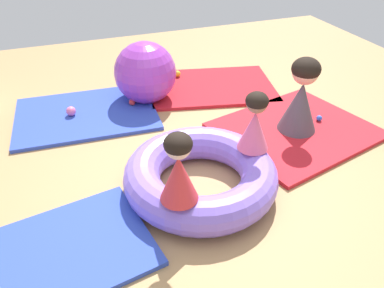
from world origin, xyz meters
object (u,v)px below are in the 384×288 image
adult_seated (301,96)px  exercise_ball_large (145,73)px  inflatable_cushion (201,175)px  play_ball_red (132,102)px  child_in_red (179,169)px  child_in_pink (255,122)px  play_ball_blue (319,118)px  play_ball_yellow (177,74)px  play_ball_pink (71,111)px

adult_seated → exercise_ball_large: bearing=-179.6°
inflatable_cushion → play_ball_red: inflatable_cushion is taller
play_ball_red → exercise_ball_large: bearing=31.3°
adult_seated → child_in_red: bearing=-106.4°
child_in_pink → play_ball_red: 1.77m
inflatable_cushion → play_ball_blue: bearing=19.7°
play_ball_red → play_ball_blue: (1.77, -1.03, -0.01)m
inflatable_cushion → adult_seated: size_ratio=1.65×
play_ball_yellow → exercise_ball_large: 0.74m
exercise_ball_large → adult_seated: bearing=-44.0°
child_in_pink → play_ball_pink: child_in_pink is taller
play_ball_blue → play_ball_yellow: bearing=123.0°
child_in_pink → adult_seated: (0.78, 0.48, -0.13)m
play_ball_yellow → play_ball_blue: 1.91m
inflatable_cushion → play_ball_pink: size_ratio=12.32×
child_in_pink → play_ball_blue: child_in_pink is taller
inflatable_cushion → play_ball_red: (-0.21, 1.59, -0.07)m
child_in_red → play_ball_pink: (-0.58, 1.95, -0.46)m
child_in_red → child_in_pink: size_ratio=1.04×
adult_seated → play_ball_yellow: (-0.73, 1.66, -0.33)m
play_ball_yellow → exercise_ball_large: exercise_ball_large is taller
child_in_red → adult_seated: child_in_red is taller
play_ball_pink → adult_seated: bearing=-26.9°
inflatable_cushion → play_ball_red: bearing=97.4°
exercise_ball_large → play_ball_pink: bearing=-171.6°
play_ball_yellow → play_ball_pink: size_ratio=0.78×
child_in_pink → exercise_ball_large: child_in_pink is taller
child_in_pink → play_ball_red: (-0.68, 1.57, -0.47)m
child_in_red → inflatable_cushion: bearing=-123.1°
play_ball_blue → exercise_ball_large: size_ratio=0.09×
play_ball_red → play_ball_blue: size_ratio=1.18×
play_ball_yellow → exercise_ball_large: (-0.53, -0.45, 0.27)m
child_in_pink → play_ball_red: size_ratio=7.08×
play_ball_blue → play_ball_red: bearing=149.8°
child_in_pink → play_ball_pink: bearing=-62.5°
inflatable_cushion → child_in_red: child_in_red is taller
child_in_pink → play_ball_pink: size_ratio=4.95×
child_in_red → play_ball_blue: 2.14m
play_ball_yellow → child_in_red: bearing=-108.1°
inflatable_cushion → exercise_ball_large: bearing=90.1°
inflatable_cushion → play_ball_yellow: bearing=76.4°
inflatable_cushion → play_ball_blue: inflatable_cushion is taller
exercise_ball_large → play_ball_yellow: bearing=40.2°
adult_seated → inflatable_cushion: bearing=-113.5°
play_ball_yellow → play_ball_pink: 1.52m
play_ball_yellow → play_ball_blue: bearing=-57.0°
child_in_red → exercise_ball_large: size_ratio=0.75×
inflatable_cushion → child_in_pink: 0.61m
child_in_pink → exercise_ball_large: size_ratio=0.72×
inflatable_cushion → play_ball_pink: 1.82m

